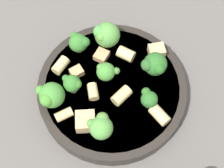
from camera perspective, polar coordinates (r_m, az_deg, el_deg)
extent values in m
plane|color=#5B5651|center=(0.58, 0.00, -1.63)|extent=(2.00, 2.00, 0.00)
cylinder|color=#28231E|center=(0.57, 0.00, -1.05)|extent=(0.22, 0.22, 0.03)
cylinder|color=white|center=(0.56, 0.00, -0.57)|extent=(0.20, 0.20, 0.01)
torus|color=#28231E|center=(0.56, 0.00, -0.53)|extent=(0.22, 0.22, 0.00)
cylinder|color=#9EC175|center=(0.54, 5.57, -2.95)|extent=(0.01, 0.01, 0.01)
sphere|color=#2D6B28|center=(0.53, 5.70, -2.35)|extent=(0.02, 0.02, 0.02)
sphere|color=#2C672A|center=(0.52, 5.33, -2.78)|extent=(0.01, 0.01, 0.01)
sphere|color=#2C6523|center=(0.53, 5.08, -1.52)|extent=(0.01, 0.01, 0.01)
cylinder|color=#9EC175|center=(0.55, -8.86, -2.48)|extent=(0.01, 0.01, 0.01)
sphere|color=#478E38|center=(0.53, -9.13, -1.69)|extent=(0.04, 0.04, 0.04)
sphere|color=#478331|center=(0.52, -9.26, -2.67)|extent=(0.01, 0.01, 0.01)
sphere|color=#488B35|center=(0.53, -10.83, -0.94)|extent=(0.01, 0.01, 0.01)
sphere|color=#488F30|center=(0.52, -9.89, -2.35)|extent=(0.02, 0.02, 0.02)
cylinder|color=#93B766|center=(0.59, -0.70, 6.52)|extent=(0.01, 0.01, 0.01)
sphere|color=#569942|center=(0.57, -0.72, 7.50)|extent=(0.04, 0.04, 0.04)
sphere|color=#4C9842|center=(0.57, -1.85, 7.97)|extent=(0.02, 0.02, 0.02)
sphere|color=#5A943A|center=(0.56, -1.56, 7.23)|extent=(0.02, 0.02, 0.02)
cylinder|color=#9EC175|center=(0.58, -5.04, 5.50)|extent=(0.01, 0.01, 0.01)
sphere|color=#387A2D|center=(0.57, -5.16, 6.25)|extent=(0.03, 0.03, 0.03)
sphere|color=#30792A|center=(0.58, -5.73, 7.30)|extent=(0.01, 0.01, 0.01)
sphere|color=#317529|center=(0.57, -4.61, 6.83)|extent=(0.01, 0.01, 0.01)
sphere|color=#30702B|center=(0.57, -4.15, 6.39)|extent=(0.02, 0.02, 0.02)
cylinder|color=#84AD60|center=(0.55, -5.95, -0.63)|extent=(0.01, 0.01, 0.01)
sphere|color=#387A2D|center=(0.54, -6.11, 0.08)|extent=(0.03, 0.03, 0.03)
sphere|color=#31742A|center=(0.53, -7.05, 0.85)|extent=(0.01, 0.01, 0.01)
sphere|color=#3A7D2C|center=(0.53, -5.37, 0.00)|extent=(0.01, 0.01, 0.01)
cylinder|color=#9EC175|center=(0.56, 6.42, 2.12)|extent=(0.01, 0.01, 0.02)
sphere|color=#2D6B28|center=(0.55, 6.62, 3.05)|extent=(0.03, 0.03, 0.03)
sphere|color=#286126|center=(0.54, 7.74, 2.83)|extent=(0.01, 0.01, 0.01)
sphere|color=#2C5E28|center=(0.54, 5.39, 2.92)|extent=(0.02, 0.02, 0.02)
sphere|color=#296523|center=(0.54, 7.18, 2.40)|extent=(0.02, 0.02, 0.02)
cylinder|color=#84AD60|center=(0.52, -1.60, -7.34)|extent=(0.01, 0.01, 0.01)
sphere|color=#569942|center=(0.51, -1.65, -6.70)|extent=(0.03, 0.03, 0.03)
sphere|color=#55893B|center=(0.50, -1.47, -5.27)|extent=(0.02, 0.02, 0.02)
sphere|color=#4E8D3A|center=(0.51, -3.03, -6.07)|extent=(0.01, 0.01, 0.01)
sphere|color=#54963A|center=(0.50, -0.97, -7.34)|extent=(0.01, 0.01, 0.01)
cylinder|color=#93B766|center=(0.56, -0.92, 1.21)|extent=(0.01, 0.01, 0.01)
sphere|color=#478E38|center=(0.55, -0.94, 1.88)|extent=(0.03, 0.03, 0.03)
sphere|color=#487A35|center=(0.55, 0.23, 2.19)|extent=(0.01, 0.01, 0.01)
sphere|color=#468132|center=(0.55, -1.49, 2.72)|extent=(0.01, 0.01, 0.01)
sphere|color=#498530|center=(0.54, -1.72, 2.54)|extent=(0.01, 0.01, 0.01)
cylinder|color=#E0C67F|center=(0.53, 7.25, -4.70)|extent=(0.03, 0.03, 0.02)
cylinder|color=#E0C67F|center=(0.57, -7.74, 3.02)|extent=(0.03, 0.02, 0.02)
cylinder|color=#E0C67F|center=(0.55, -2.92, -1.17)|extent=(0.03, 0.03, 0.01)
cylinder|color=#E0C67F|center=(0.57, 2.10, 4.60)|extent=(0.02, 0.03, 0.02)
cylinder|color=#E0C67F|center=(0.54, -7.35, -4.65)|extent=(0.03, 0.03, 0.01)
cylinder|color=#E0C67F|center=(0.54, 1.45, -1.79)|extent=(0.03, 0.03, 0.02)
cube|color=tan|center=(0.56, -5.24, 2.17)|extent=(0.02, 0.02, 0.01)
cube|color=tan|center=(0.57, -1.60, 4.35)|extent=(0.02, 0.02, 0.01)
cube|color=tan|center=(0.53, -4.07, -5.70)|extent=(0.04, 0.04, 0.02)
cube|color=tan|center=(0.58, 6.81, 5.05)|extent=(0.03, 0.03, 0.02)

